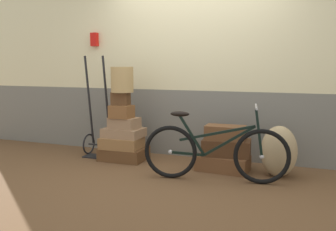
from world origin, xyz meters
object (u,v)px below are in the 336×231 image
at_px(suitcase_3, 124,123).
at_px(suitcase_5, 121,98).
at_px(suitcase_7, 226,147).
at_px(wicker_basket, 122,80).
at_px(bicycle, 214,152).
at_px(burlap_sack, 279,151).
at_px(suitcase_8, 225,133).
at_px(suitcase_2, 124,132).
at_px(luggage_trolley, 98,133).
at_px(suitcase_6, 223,163).
at_px(suitcase_1, 122,143).
at_px(suitcase_0, 124,154).
at_px(suitcase_4, 122,112).

bearing_deg(suitcase_3, suitcase_5, -171.90).
distance_m(suitcase_7, wicker_basket, 1.65).
bearing_deg(bicycle, burlap_sack, 32.36).
xyz_separation_m(suitcase_3, bicycle, (1.37, -0.46, -0.18)).
bearing_deg(suitcase_8, suitcase_3, 178.17).
xyz_separation_m(suitcase_2, luggage_trolley, (-0.46, 0.08, -0.05)).
bearing_deg(suitcase_7, suitcase_6, -141.55).
bearing_deg(suitcase_2, bicycle, -16.77).
distance_m(suitcase_3, suitcase_7, 1.43).
bearing_deg(suitcase_6, suitcase_2, -177.51).
xyz_separation_m(suitcase_1, bicycle, (1.41, -0.44, 0.09)).
height_order(suitcase_0, suitcase_7, suitcase_7).
distance_m(suitcase_1, suitcase_8, 1.45).
xyz_separation_m(suitcase_0, suitcase_6, (1.40, -0.03, 0.01)).
height_order(suitcase_6, burlap_sack, burlap_sack).
xyz_separation_m(suitcase_4, suitcase_7, (1.43, 0.05, -0.39)).
bearing_deg(suitcase_1, luggage_trolley, 162.28).
height_order(suitcase_7, suitcase_8, suitcase_8).
bearing_deg(suitcase_4, burlap_sack, 2.69).
relative_size(suitcase_3, bicycle, 0.24).
bearing_deg(luggage_trolley, suitcase_3, -11.09).
distance_m(suitcase_6, suitcase_7, 0.20).
xyz_separation_m(suitcase_0, suitcase_5, (-0.03, -0.01, 0.77)).
bearing_deg(suitcase_4, suitcase_8, 3.59).
height_order(suitcase_8, wicker_basket, wicker_basket).
relative_size(suitcase_1, suitcase_7, 0.92).
height_order(wicker_basket, burlap_sack, wicker_basket).
bearing_deg(suitcase_5, suitcase_7, -5.82).
xyz_separation_m(suitcase_5, suitcase_7, (1.46, 0.01, -0.56)).
bearing_deg(suitcase_6, luggage_trolley, -179.64).
height_order(suitcase_2, wicker_basket, wicker_basket).
xyz_separation_m(suitcase_0, suitcase_2, (0.00, 0.00, 0.30)).
bearing_deg(wicker_basket, suitcase_3, 53.95).
bearing_deg(suitcase_7, suitcase_0, 174.88).
height_order(suitcase_2, suitcase_7, suitcase_2).
relative_size(suitcase_6, burlap_sack, 1.05).
bearing_deg(suitcase_3, wicker_basket, -119.54).
bearing_deg(suitcase_1, suitcase_0, 60.98).
height_order(suitcase_2, bicycle, bicycle).
bearing_deg(suitcase_4, luggage_trolley, 165.94).
bearing_deg(suitcase_8, suitcase_4, 179.97).
bearing_deg(bicycle, suitcase_6, 89.40).
relative_size(suitcase_4, suitcase_6, 0.46).
bearing_deg(suitcase_1, suitcase_4, -56.67).
xyz_separation_m(suitcase_1, luggage_trolley, (-0.44, 0.11, 0.09)).
xyz_separation_m(suitcase_2, suitcase_7, (1.43, -0.00, -0.09)).
distance_m(suitcase_3, suitcase_8, 1.40).
distance_m(suitcase_5, luggage_trolley, 0.68).
bearing_deg(suitcase_1, suitcase_8, -3.20).
bearing_deg(suitcase_8, suitcase_5, 178.25).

